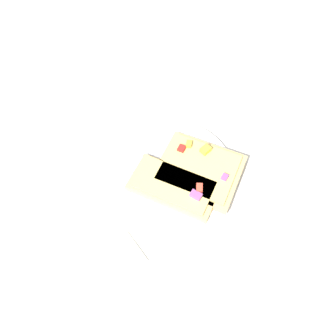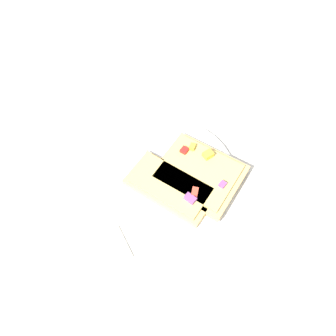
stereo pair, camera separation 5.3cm
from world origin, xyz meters
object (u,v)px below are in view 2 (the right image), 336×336
pizza_slice_corner (171,187)px  napkin (94,255)px  fork (161,182)px  pizza_slice_main (199,173)px  knife (151,153)px  plate (168,172)px

pizza_slice_corner → napkin: 0.19m
fork → pizza_slice_main: (0.07, -0.02, 0.01)m
knife → pizza_slice_main: (0.06, -0.09, 0.01)m
knife → pizza_slice_corner: pizza_slice_corner is taller
pizza_slice_corner → napkin: pizza_slice_corner is taller
fork → napkin: 0.18m
plate → knife: (-0.01, 0.06, 0.01)m
napkin → pizza_slice_main: bearing=10.9°
fork → pizza_slice_main: bearing=37.3°
plate → pizza_slice_main: size_ratio=1.31×
pizza_slice_main → napkin: pizza_slice_main is taller
plate → napkin: (-0.20, -0.09, -0.00)m
pizza_slice_corner → plate: bearing=-49.5°
fork → knife: knife is taller
plate → pizza_slice_main: 0.06m
pizza_slice_main → napkin: size_ratio=1.71×
knife → napkin: size_ratio=1.43×
fork → knife: 0.08m
knife → pizza_slice_main: size_ratio=0.84×
fork → napkin: size_ratio=1.56×
fork → pizza_slice_main: 0.08m
pizza_slice_corner → pizza_slice_main: bearing=-117.5°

